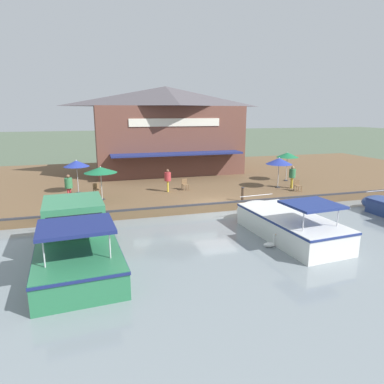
{
  "coord_description": "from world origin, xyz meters",
  "views": [
    {
      "loc": [
        20.35,
        -7.58,
        6.5
      ],
      "look_at": [
        -1.0,
        -1.35,
        1.3
      ],
      "focal_mm": 32.0,
      "sensor_mm": 36.0,
      "label": 1
    }
  ],
  "objects_px": {
    "waterfront_restaurant": "(166,129)",
    "motorboat_second_along": "(76,237)",
    "patio_umbrella_back_row": "(101,170)",
    "patio_umbrella_near_quay_edge": "(76,164)",
    "cafe_chair_under_first_umbrella": "(97,188)",
    "person_near_entrance": "(292,174)",
    "tree_upstream_bank": "(166,123)",
    "cafe_chair_far_corner_seat": "(297,185)",
    "motorboat_fourth_along": "(282,222)",
    "person_mid_patio": "(69,184)",
    "person_at_quay_edge": "(168,178)",
    "cafe_chair_beside_entrance": "(185,184)",
    "swan": "(270,244)",
    "patio_umbrella_mid_patio_right": "(279,161)",
    "patio_umbrella_mid_patio_left": "(287,155)",
    "mooring_post": "(243,194)"
  },
  "relations": [
    {
      "from": "cafe_chair_beside_entrance",
      "to": "person_at_quay_edge",
      "type": "height_order",
      "value": "person_at_quay_edge"
    },
    {
      "from": "patio_umbrella_mid_patio_right",
      "to": "cafe_chair_under_first_umbrella",
      "type": "bearing_deg",
      "value": -96.17
    },
    {
      "from": "motorboat_second_along",
      "to": "mooring_post",
      "type": "bearing_deg",
      "value": 115.51
    },
    {
      "from": "waterfront_restaurant",
      "to": "patio_umbrella_mid_patio_left",
      "type": "bearing_deg",
      "value": 47.77
    },
    {
      "from": "cafe_chair_beside_entrance",
      "to": "mooring_post",
      "type": "distance_m",
      "value": 5.26
    },
    {
      "from": "patio_umbrella_mid_patio_left",
      "to": "cafe_chair_under_first_umbrella",
      "type": "relative_size",
      "value": 2.98
    },
    {
      "from": "motorboat_fourth_along",
      "to": "swan",
      "type": "distance_m",
      "value": 2.28
    },
    {
      "from": "person_near_entrance",
      "to": "motorboat_second_along",
      "type": "bearing_deg",
      "value": -64.44
    },
    {
      "from": "patio_umbrella_back_row",
      "to": "person_near_entrance",
      "type": "bearing_deg",
      "value": 88.54
    },
    {
      "from": "waterfront_restaurant",
      "to": "patio_umbrella_back_row",
      "type": "height_order",
      "value": "waterfront_restaurant"
    },
    {
      "from": "person_mid_patio",
      "to": "mooring_post",
      "type": "bearing_deg",
      "value": 73.06
    },
    {
      "from": "patio_umbrella_near_quay_edge",
      "to": "swan",
      "type": "bearing_deg",
      "value": 36.6
    },
    {
      "from": "waterfront_restaurant",
      "to": "motorboat_second_along",
      "type": "distance_m",
      "value": 20.76
    },
    {
      "from": "waterfront_restaurant",
      "to": "patio_umbrella_back_row",
      "type": "relative_size",
      "value": 6.21
    },
    {
      "from": "cafe_chair_under_first_umbrella",
      "to": "tree_upstream_bank",
      "type": "bearing_deg",
      "value": 149.31
    },
    {
      "from": "cafe_chair_far_corner_seat",
      "to": "motorboat_second_along",
      "type": "relative_size",
      "value": 0.09
    },
    {
      "from": "tree_upstream_bank",
      "to": "patio_umbrella_mid_patio_right",
      "type": "bearing_deg",
      "value": 20.77
    },
    {
      "from": "cafe_chair_far_corner_seat",
      "to": "person_mid_patio",
      "type": "relative_size",
      "value": 0.47
    },
    {
      "from": "waterfront_restaurant",
      "to": "patio_umbrella_near_quay_edge",
      "type": "height_order",
      "value": "waterfront_restaurant"
    },
    {
      "from": "cafe_chair_under_first_umbrella",
      "to": "patio_umbrella_near_quay_edge",
      "type": "bearing_deg",
      "value": -127.46
    },
    {
      "from": "motorboat_second_along",
      "to": "cafe_chair_under_first_umbrella",
      "type": "bearing_deg",
      "value": 173.45
    },
    {
      "from": "patio_umbrella_near_quay_edge",
      "to": "person_near_entrance",
      "type": "relative_size",
      "value": 1.41
    },
    {
      "from": "patio_umbrella_back_row",
      "to": "tree_upstream_bank",
      "type": "xyz_separation_m",
      "value": [
        -15.41,
        7.86,
        2.57
      ]
    },
    {
      "from": "cafe_chair_beside_entrance",
      "to": "motorboat_fourth_along",
      "type": "distance_m",
      "value": 10.04
    },
    {
      "from": "cafe_chair_far_corner_seat",
      "to": "person_mid_patio",
      "type": "distance_m",
      "value": 16.74
    },
    {
      "from": "waterfront_restaurant",
      "to": "patio_umbrella_back_row",
      "type": "xyz_separation_m",
      "value": [
        10.59,
        -6.84,
        -2.16
      ]
    },
    {
      "from": "cafe_chair_under_first_umbrella",
      "to": "waterfront_restaurant",
      "type": "bearing_deg",
      "value": 141.38
    },
    {
      "from": "patio_umbrella_back_row",
      "to": "motorboat_fourth_along",
      "type": "height_order",
      "value": "patio_umbrella_back_row"
    },
    {
      "from": "patio_umbrella_mid_patio_right",
      "to": "tree_upstream_bank",
      "type": "distance_m",
      "value": 16.55
    },
    {
      "from": "motorboat_second_along",
      "to": "swan",
      "type": "height_order",
      "value": "motorboat_second_along"
    },
    {
      "from": "patio_umbrella_back_row",
      "to": "person_at_quay_edge",
      "type": "bearing_deg",
      "value": 103.64
    },
    {
      "from": "tree_upstream_bank",
      "to": "person_near_entrance",
      "type": "bearing_deg",
      "value": 23.16
    },
    {
      "from": "patio_umbrella_back_row",
      "to": "patio_umbrella_near_quay_edge",
      "type": "bearing_deg",
      "value": -148.2
    },
    {
      "from": "cafe_chair_under_first_umbrella",
      "to": "mooring_post",
      "type": "height_order",
      "value": "mooring_post"
    },
    {
      "from": "cafe_chair_far_corner_seat",
      "to": "person_near_entrance",
      "type": "relative_size",
      "value": 0.48
    },
    {
      "from": "patio_umbrella_mid_patio_right",
      "to": "cafe_chair_under_first_umbrella",
      "type": "height_order",
      "value": "patio_umbrella_mid_patio_right"
    },
    {
      "from": "person_mid_patio",
      "to": "person_at_quay_edge",
      "type": "bearing_deg",
      "value": 95.92
    },
    {
      "from": "motorboat_fourth_along",
      "to": "person_near_entrance",
      "type": "bearing_deg",
      "value": 145.06
    },
    {
      "from": "person_at_quay_edge",
      "to": "person_near_entrance",
      "type": "height_order",
      "value": "person_near_entrance"
    },
    {
      "from": "motorboat_second_along",
      "to": "patio_umbrella_near_quay_edge",
      "type": "bearing_deg",
      "value": -178.9
    },
    {
      "from": "motorboat_fourth_along",
      "to": "tree_upstream_bank",
      "type": "height_order",
      "value": "tree_upstream_bank"
    },
    {
      "from": "patio_umbrella_mid_patio_left",
      "to": "person_mid_patio",
      "type": "height_order",
      "value": "patio_umbrella_mid_patio_left"
    },
    {
      "from": "cafe_chair_far_corner_seat",
      "to": "motorboat_second_along",
      "type": "bearing_deg",
      "value": -67.24
    },
    {
      "from": "person_near_entrance",
      "to": "mooring_post",
      "type": "xyz_separation_m",
      "value": [
        2.62,
        -5.45,
        -0.64
      ]
    },
    {
      "from": "person_near_entrance",
      "to": "tree_upstream_bank",
      "type": "height_order",
      "value": "tree_upstream_bank"
    },
    {
      "from": "person_at_quay_edge",
      "to": "person_mid_patio",
      "type": "distance_m",
      "value": 7.07
    },
    {
      "from": "motorboat_fourth_along",
      "to": "cafe_chair_beside_entrance",
      "type": "bearing_deg",
      "value": -163.51
    },
    {
      "from": "person_at_quay_edge",
      "to": "motorboat_second_along",
      "type": "xyz_separation_m",
      "value": [
        9.23,
        -6.32,
        -0.73
      ]
    },
    {
      "from": "cafe_chair_far_corner_seat",
      "to": "person_at_quay_edge",
      "type": "xyz_separation_m",
      "value": [
        -2.56,
        -9.59,
        0.61
      ]
    },
    {
      "from": "person_near_entrance",
      "to": "swan",
      "type": "bearing_deg",
      "value": -36.98
    }
  ]
}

